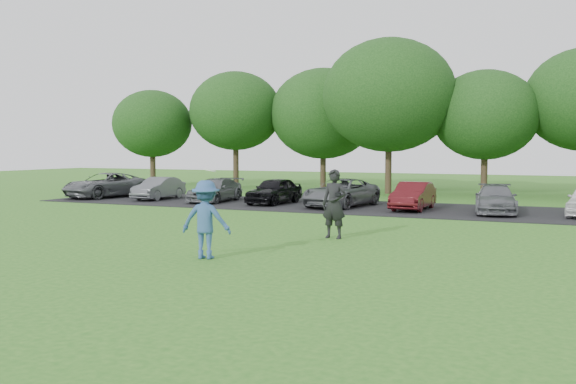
# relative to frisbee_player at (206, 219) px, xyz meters

# --- Properties ---
(ground) EXTENTS (100.00, 100.00, 0.00)m
(ground) POSITION_rel_frisbee_player_xyz_m (0.22, 0.66, -0.92)
(ground) COLOR #2A6B1E
(ground) RESTS_ON ground
(parking_lot) EXTENTS (32.00, 6.50, 0.03)m
(parking_lot) POSITION_rel_frisbee_player_xyz_m (0.22, 13.66, -0.90)
(parking_lot) COLOR black
(parking_lot) RESTS_ON ground
(frisbee_player) EXTENTS (1.29, 0.90, 2.12)m
(frisbee_player) POSITION_rel_frisbee_player_xyz_m (0.00, 0.00, 0.00)
(frisbee_player) COLOR #32578D
(frisbee_player) RESTS_ON ground
(camera_bystander) EXTENTS (0.75, 0.52, 1.97)m
(camera_bystander) POSITION_rel_frisbee_player_xyz_m (1.58, 4.35, 0.07)
(camera_bystander) COLOR black
(camera_bystander) RESTS_ON ground
(parked_cars) EXTENTS (30.87, 5.33, 1.26)m
(parked_cars) POSITION_rel_frisbee_player_xyz_m (-0.35, 13.49, -0.30)
(parked_cars) COLOR #55575C
(parked_cars) RESTS_ON parking_lot
(tree_row) EXTENTS (42.39, 9.85, 8.64)m
(tree_row) POSITION_rel_frisbee_player_xyz_m (1.73, 23.42, 3.99)
(tree_row) COLOR #38281C
(tree_row) RESTS_ON ground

